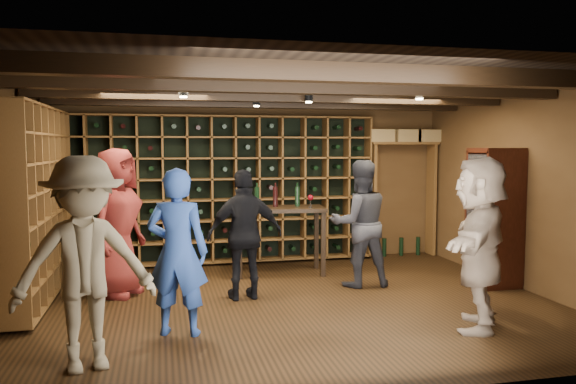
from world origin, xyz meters
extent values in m
plane|color=black|center=(0.00, 0.00, 0.00)|extent=(6.00, 6.00, 0.00)
plane|color=brown|center=(0.00, 2.50, 1.25)|extent=(6.00, 0.00, 6.00)
plane|color=brown|center=(0.00, -2.50, 1.25)|extent=(6.00, 0.00, 6.00)
plane|color=brown|center=(-3.00, 0.00, 1.25)|extent=(0.00, 5.00, 5.00)
plane|color=brown|center=(3.00, 0.00, 1.25)|extent=(0.00, 5.00, 5.00)
plane|color=black|center=(0.00, 0.00, 2.50)|extent=(6.00, 6.00, 0.00)
cube|color=black|center=(0.00, -1.60, 2.42)|extent=(5.90, 0.18, 0.16)
cube|color=black|center=(0.00, -0.50, 2.42)|extent=(5.90, 0.18, 0.16)
cube|color=black|center=(0.00, 0.60, 2.42)|extent=(5.90, 0.18, 0.16)
cube|color=black|center=(0.00, 1.70, 2.42)|extent=(5.90, 0.18, 0.16)
cylinder|color=black|center=(-1.20, 0.00, 2.39)|extent=(0.10, 0.10, 0.10)
cylinder|color=black|center=(0.30, 0.40, 2.39)|extent=(0.10, 0.10, 0.10)
cylinder|color=black|center=(1.40, -0.30, 2.39)|extent=(0.10, 0.10, 0.10)
cylinder|color=black|center=(-0.20, 1.20, 2.39)|extent=(0.10, 0.10, 0.10)
cube|color=brown|center=(-0.52, 2.33, 1.15)|extent=(4.65, 0.30, 2.20)
cube|color=black|center=(-0.52, 2.33, 1.15)|extent=(4.56, 0.02, 2.16)
cube|color=brown|center=(-2.83, 0.82, 1.15)|extent=(0.30, 2.65, 2.20)
cube|color=black|center=(-2.83, 0.82, 1.15)|extent=(0.29, 0.02, 2.16)
cube|color=brown|center=(2.40, 2.32, 1.85)|extent=(1.15, 0.32, 0.04)
cube|color=brown|center=(2.92, 2.32, 0.93)|extent=(0.05, 0.28, 1.85)
cube|color=brown|center=(1.88, 2.32, 0.93)|extent=(0.05, 0.28, 1.85)
cube|color=tan|center=(2.00, 2.32, 1.97)|extent=(0.40, 0.30, 0.20)
cube|color=tan|center=(2.45, 2.32, 1.97)|extent=(0.40, 0.30, 0.20)
cube|color=tan|center=(2.80, 2.32, 1.97)|extent=(0.40, 0.30, 0.20)
cube|color=black|center=(2.72, 0.20, 0.05)|extent=(0.55, 0.50, 0.10)
cube|color=black|center=(2.72, 0.20, 0.90)|extent=(0.55, 0.50, 1.70)
cube|color=white|center=(2.46, 0.20, 0.90)|extent=(0.01, 0.46, 1.60)
cube|color=black|center=(2.72, 0.20, 0.90)|extent=(0.50, 0.44, 0.02)
sphere|color=#59260C|center=(2.70, 0.20, 1.00)|extent=(0.18, 0.18, 0.18)
imported|color=navy|center=(-1.31, -0.82, 0.80)|extent=(0.67, 0.53, 1.60)
imported|color=black|center=(1.03, 0.58, 0.81)|extent=(0.81, 0.64, 1.63)
imported|color=maroon|center=(-1.98, 0.78, 0.89)|extent=(0.90, 1.03, 1.78)
imported|color=black|center=(-0.50, 0.29, 0.77)|extent=(0.93, 0.47, 1.53)
imported|color=#7B6F55|center=(-2.06, -1.50, 0.86)|extent=(1.24, 0.90, 1.73)
imported|color=gray|center=(1.59, -1.28, 0.85)|extent=(1.31, 1.59, 1.70)
cube|color=black|center=(0.17, 1.49, 0.92)|extent=(1.31, 0.74, 0.05)
cube|color=black|center=(-0.43, 1.28, 0.45)|extent=(0.07, 0.07, 0.90)
cube|color=black|center=(0.72, 1.18, 0.45)|extent=(0.07, 0.07, 0.90)
cube|color=black|center=(-0.38, 1.81, 0.45)|extent=(0.07, 0.07, 0.90)
cube|color=black|center=(0.77, 1.70, 0.45)|extent=(0.07, 0.07, 0.90)
cylinder|color=black|center=(-0.14, 1.57, 1.09)|extent=(0.07, 0.07, 0.28)
cylinder|color=black|center=(0.12, 1.55, 1.09)|extent=(0.07, 0.07, 0.28)
cylinder|color=black|center=(0.44, 1.52, 1.09)|extent=(0.07, 0.07, 0.28)
camera|label=1|loc=(-1.46, -6.18, 1.80)|focal=35.00mm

